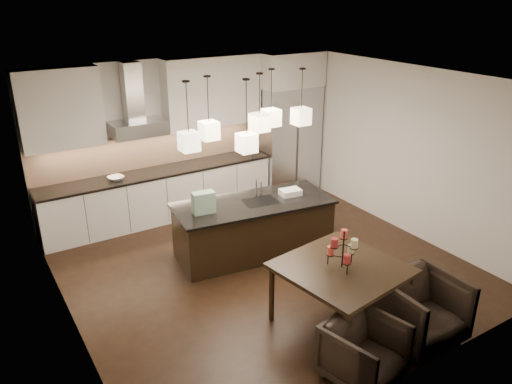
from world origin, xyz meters
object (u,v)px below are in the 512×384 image
armchair_left (364,352)px  armchair_right (421,309)px  dining_table (340,295)px  refrigerator (287,140)px  island_body (253,229)px

armchair_left → armchair_right: bearing=-5.2°
dining_table → armchair_right: size_ratio=1.51×
refrigerator → dining_table: (-2.04, -4.02, -0.67)m
island_body → armchair_left: (-0.46, -2.98, -0.07)m
refrigerator → island_body: bearing=-136.0°
island_body → armchair_right: island_body is taller
refrigerator → dining_table: refrigerator is taller
refrigerator → dining_table: bearing=-116.9°
dining_table → armchair_left: size_ratio=1.77×
refrigerator → island_body: refrigerator is taller
armchair_right → armchair_left: bearing=-170.2°
refrigerator → island_body: (-1.99, -1.92, -0.66)m
dining_table → refrigerator: bearing=55.1°
island_body → armchair_right: (0.57, -2.83, -0.01)m
island_body → armchair_right: bearing=-70.7°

